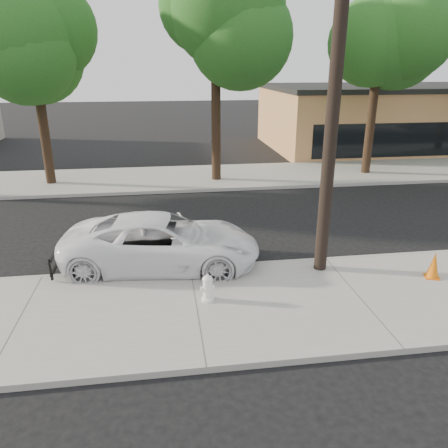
# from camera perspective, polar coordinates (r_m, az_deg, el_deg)

# --- Properties ---
(ground) EXTENTS (120.00, 120.00, 0.00)m
(ground) POSITION_cam_1_polar(r_m,az_deg,el_deg) (14.40, -5.01, -2.52)
(ground) COLOR black
(ground) RESTS_ON ground
(near_sidewalk) EXTENTS (90.00, 4.40, 0.15)m
(near_sidewalk) POSITION_cam_1_polar(r_m,az_deg,el_deg) (10.53, -3.58, -11.11)
(near_sidewalk) COLOR gray
(near_sidewalk) RESTS_ON ground
(far_sidewalk) EXTENTS (90.00, 5.00, 0.15)m
(far_sidewalk) POSITION_cam_1_polar(r_m,az_deg,el_deg) (22.46, -6.32, 5.96)
(far_sidewalk) COLOR gray
(far_sidewalk) RESTS_ON ground
(curb_near) EXTENTS (90.00, 0.12, 0.16)m
(curb_near) POSITION_cam_1_polar(r_m,az_deg,el_deg) (12.46, -4.43, -5.89)
(curb_near) COLOR #9E9B93
(curb_near) RESTS_ON ground
(building_main) EXTENTS (18.00, 10.00, 4.00)m
(building_main) POSITION_cam_1_polar(r_m,az_deg,el_deg) (33.86, 21.89, 12.76)
(building_main) COLOR tan
(building_main) RESTS_ON ground
(utility_pole) EXTENTS (1.40, 0.34, 9.00)m
(utility_pole) POSITION_cam_1_polar(r_m,az_deg,el_deg) (11.43, 14.14, 15.39)
(utility_pole) COLOR black
(utility_pole) RESTS_ON near_sidewalk
(tree_b) EXTENTS (4.34, 4.20, 8.45)m
(tree_b) POSITION_cam_1_polar(r_m,az_deg,el_deg) (21.97, -23.30, 20.25)
(tree_b) COLOR black
(tree_b) RESTS_ON far_sidewalk
(tree_c) EXTENTS (4.96, 4.80, 9.55)m
(tree_c) POSITION_cam_1_polar(r_m,az_deg,el_deg) (21.16, -0.43, 23.88)
(tree_c) COLOR black
(tree_c) RESTS_ON far_sidewalk
(tree_d) EXTENTS (4.50, 4.35, 8.75)m
(tree_d) POSITION_cam_1_polar(r_m,az_deg,el_deg) (23.85, 20.26, 21.01)
(tree_d) COLOR black
(tree_d) RESTS_ON far_sidewalk
(police_cruiser) EXTENTS (5.79, 3.17, 1.54)m
(police_cruiser) POSITION_cam_1_polar(r_m,az_deg,el_deg) (12.56, -8.08, -2.34)
(police_cruiser) COLOR white
(police_cruiser) RESTS_ON ground
(fire_hydrant) EXTENTS (0.35, 0.32, 0.65)m
(fire_hydrant) POSITION_cam_1_polar(r_m,az_deg,el_deg) (10.60, -2.14, -8.41)
(fire_hydrant) COLOR white
(fire_hydrant) RESTS_ON near_sidewalk
(traffic_cone) EXTENTS (0.48, 0.48, 0.72)m
(traffic_cone) POSITION_cam_1_polar(r_m,az_deg,el_deg) (12.93, 25.71, -4.88)
(traffic_cone) COLOR orange
(traffic_cone) RESTS_ON near_sidewalk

